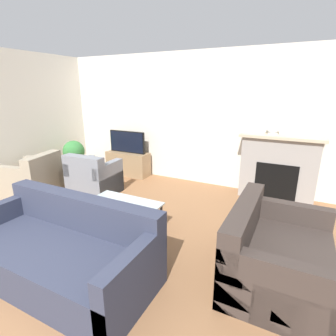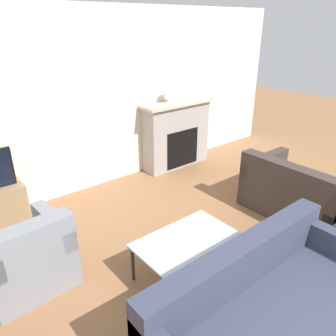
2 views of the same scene
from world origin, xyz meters
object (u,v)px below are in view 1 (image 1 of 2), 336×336
Objects in this scene: potted_plant at (74,154)px; armchair_accent at (94,179)px; couch_sectional at (62,252)px; tv at (127,142)px; armchair_by_window at (33,180)px; mantel_clock at (273,127)px; couch_loveseat at (275,256)px; coffee_table at (121,207)px.

armchair_accent is at bearing -30.24° from potted_plant.
armchair_accent is (-1.29, 1.92, 0.02)m from couch_sectional.
tv is 0.92× the size of armchair_by_window.
armchair_accent is at bearing 106.46° from armchair_by_window.
mantel_clock is (3.98, 1.94, 1.03)m from armchair_by_window.
mantel_clock reaches higher than couch_sectional.
couch_loveseat is at bearing 160.75° from armchair_accent.
couch_sectional is 3.63m from potted_plant.
armchair_by_window is 1.18× the size of armchair_accent.
tv reaches higher than coffee_table.
couch_loveseat is at bearing -20.00° from potted_plant.
couch_sectional is 2.27m from couch_loveseat.
couch_loveseat is 2.60m from mantel_clock.
coffee_table is (2.33, -0.36, 0.10)m from armchair_by_window.
couch_sectional is 3.87m from mantel_clock.
armchair_accent is 3.22× the size of mantel_clock.
couch_loveseat is 4.85m from potted_plant.
armchair_accent is 3.45m from mantel_clock.
armchair_accent is 1.41m from potted_plant.
armchair_by_window is 2.35m from coffee_table.
tv is 1.40m from armchair_accent.
couch_sectional and armchair_accent have the same top height.
couch_sectional is at bearing 115.25° from couch_loveseat.
couch_loveseat is (3.47, -2.26, -0.51)m from tv.
tv is 0.88× the size of coffee_table.
couch_sectional is 2.67m from armchair_by_window.
armchair_accent is (0.12, -1.31, -0.49)m from tv.
tv is 3.56m from couch_sectional.
coffee_table is 2.98m from mantel_clock.
potted_plant is 3.15× the size of mantel_clock.
armchair_by_window is 1.29m from potted_plant.
tv is 3.15m from mantel_clock.
armchair_by_window is (-0.88, -1.85, -0.49)m from tv.
coffee_table is (0.03, 1.02, 0.11)m from couch_sectional.
armchair_by_window is at bearing 171.21° from coffee_table.
potted_plant is (-1.08, -0.60, -0.27)m from tv.
couch_sectional is 1.53× the size of couch_loveseat.
couch_sectional is at bearing -66.32° from tv.
armchair_by_window is 1.21× the size of potted_plant.
couch_loveseat is 1.32× the size of coffee_table.
armchair_by_window is at bearing 84.65° from couch_loveseat.
armchair_by_window is 3.79× the size of mantel_clock.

